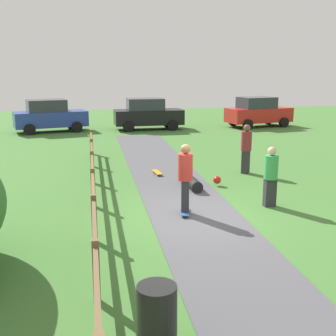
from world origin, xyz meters
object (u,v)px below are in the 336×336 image
object	(u,v)px
skater_riding	(185,175)
skateboard_loose	(157,172)
bystander_green	(271,174)
parked_car_black	(148,114)
skater_fallen	(193,181)
bystander_maroon	(246,146)
parked_car_blue	(50,116)
parked_car_red	(258,112)
trash_bin	(157,316)

from	to	relation	value
skater_riding	skateboard_loose	bearing A→B (deg)	90.83
bystander_green	parked_car_black	xyz separation A→B (m)	(-1.32, 15.97, 0.03)
skater_fallen	parked_car_black	world-z (taller)	parked_car_black
skater_riding	bystander_green	bearing A→B (deg)	6.32
skater_fallen	bystander_maroon	size ratio (longest dim) A/B	0.87
parked_car_black	bystander_green	bearing A→B (deg)	-85.27
bystander_maroon	parked_car_black	size ratio (longest dim) A/B	0.42
skater_riding	parked_car_black	world-z (taller)	parked_car_black
bystander_maroon	parked_car_black	bearing A→B (deg)	99.44
parked_car_blue	skater_fallen	bearing A→B (deg)	-67.82
bystander_green	bystander_maroon	world-z (taller)	bystander_maroon
parked_car_red	parked_car_blue	bearing A→B (deg)	-179.99
skater_riding	skateboard_loose	xyz separation A→B (m)	(-0.06, 4.47, -0.97)
skater_fallen	parked_car_red	size ratio (longest dim) A/B	0.35
skateboard_loose	parked_car_red	size ratio (longest dim) A/B	0.18
trash_bin	parked_car_black	xyz separation A→B (m)	(2.71, 21.64, 0.51)
parked_car_blue	parked_car_red	world-z (taller)	same
bystander_green	parked_car_blue	distance (m)	17.52
bystander_maroon	parked_car_black	xyz separation A→B (m)	(-2.01, 12.10, -0.03)
skater_fallen	parked_car_black	size ratio (longest dim) A/B	0.37
skateboard_loose	parked_car_red	bearing A→B (deg)	54.45
parked_car_black	parked_car_blue	size ratio (longest dim) A/B	0.95
skater_fallen	parked_car_red	distance (m)	15.62
bystander_maroon	parked_car_red	distance (m)	13.16
bystander_maroon	skater_fallen	bearing A→B (deg)	-146.03
skater_fallen	skater_riding	bearing A→B (deg)	-107.68
parked_car_red	bystander_green	bearing A→B (deg)	-110.22
skater_fallen	bystander_green	distance (m)	2.92
bystander_green	parked_car_black	bearing A→B (deg)	94.73
skater_fallen	parked_car_blue	world-z (taller)	parked_car_blue
skater_riding	parked_car_red	distance (m)	18.25
skater_riding	skater_fallen	bearing A→B (deg)	72.32
skater_riding	skateboard_loose	world-z (taller)	skater_riding
skateboard_loose	bystander_maroon	size ratio (longest dim) A/B	0.46
skater_fallen	parked_car_blue	distance (m)	14.78
skater_fallen	skateboard_loose	distance (m)	2.10
skater_fallen	bystander_green	bearing A→B (deg)	-54.29
skateboard_loose	parked_car_red	world-z (taller)	parked_car_red
parked_car_black	bystander_maroon	bearing A→B (deg)	-80.56
skater_fallen	parked_car_blue	size ratio (longest dim) A/B	0.35
parked_car_black	trash_bin	bearing A→B (deg)	-97.13
trash_bin	skater_fallen	distance (m)	8.31
skater_riding	bystander_green	xyz separation A→B (m)	(2.47, 0.27, -0.13)
trash_bin	skateboard_loose	size ratio (longest dim) A/B	1.10
trash_bin	skater_riding	world-z (taller)	skater_riding
parked_car_black	parked_car_red	xyz separation A→B (m)	(7.20, -0.01, 0.00)
bystander_green	parked_car_blue	bearing A→B (deg)	114.34
trash_bin	parked_car_black	world-z (taller)	parked_car_black
parked_car_blue	trash_bin	bearing A→B (deg)	-81.60
skateboard_loose	parked_car_black	distance (m)	11.87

